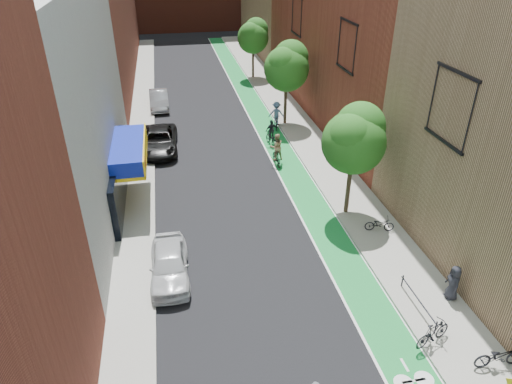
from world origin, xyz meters
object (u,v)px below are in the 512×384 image
parked_car_black (159,141)px  parked_car_silver (159,100)px  parked_car_white (169,264)px  cyclist_lane_mid (272,136)px  cyclist_lane_far (276,117)px  cyclist_lane_near (276,152)px  pedestrian (453,283)px

parked_car_black → parked_car_silver: size_ratio=1.19×
parked_car_white → cyclist_lane_mid: bearing=60.9°
parked_car_silver → cyclist_lane_far: (9.20, -6.91, 0.25)m
parked_car_white → cyclist_lane_near: (7.52, 10.51, 0.21)m
cyclist_lane_near → cyclist_lane_far: 6.51m
cyclist_lane_near → cyclist_lane_far: (1.50, 6.33, 0.07)m
parked_car_silver → cyclist_lane_far: bearing=-37.7°
parked_car_white → cyclist_lane_far: bearing=62.6°
parked_car_silver → cyclist_lane_far: size_ratio=2.08×
parked_car_silver → cyclist_lane_far: 11.51m
parked_car_silver → cyclist_lane_mid: cyclist_lane_mid is taller
parked_car_white → parked_car_black: (-0.28, 14.37, 0.03)m
parked_car_black → pedestrian: pedestrian is taller
cyclist_lane_far → pedestrian: cyclist_lane_far is taller
cyclist_lane_far → cyclist_lane_mid: bearing=84.6°
parked_car_black → cyclist_lane_mid: (8.22, -0.57, -0.07)m
parked_car_white → parked_car_black: parked_car_black is taller
parked_car_black → cyclist_lane_mid: cyclist_lane_mid is taller
cyclist_lane_near → cyclist_lane_mid: cyclist_lane_near is taller
parked_car_black → cyclist_lane_mid: size_ratio=2.87×
parked_car_silver → cyclist_lane_mid: size_ratio=2.42×
cyclist_lane_near → cyclist_lane_far: size_ratio=0.99×
cyclist_lane_near → cyclist_lane_mid: bearing=-100.3°
parked_car_white → parked_car_black: size_ratio=0.79×
cyclist_lane_far → parked_car_white: bearing=76.0°
cyclist_lane_mid → pedestrian: 18.10m
parked_car_silver → cyclist_lane_near: bearing=-60.6°
parked_car_black → cyclist_lane_near: bearing=-24.0°
parked_car_white → parked_car_silver: (-0.19, 23.75, 0.03)m
parked_car_silver → cyclist_lane_mid: (8.12, -9.95, -0.07)m
cyclist_lane_near → pedestrian: size_ratio=1.34×
cyclist_lane_mid → cyclist_lane_far: cyclist_lane_far is taller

